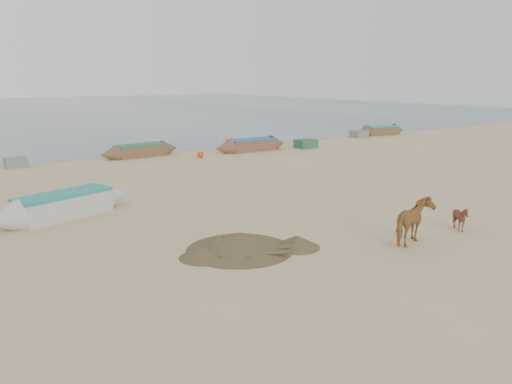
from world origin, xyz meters
The scene contains 7 objects.
ground centered at (0.00, 0.00, 0.00)m, with size 140.00×140.00×0.00m, color tan.
cow_adult centered at (2.44, -1.42, 0.74)m, with size 0.80×1.75×1.48m, color #9C6833.
calf_front centered at (4.96, -1.40, 0.46)m, with size 0.74×0.83×0.92m, color #57241B.
near_canoe centered at (-6.08, 8.14, 0.48)m, with size 6.07×1.23×0.97m, color beige, non-canonical shape.
debris_pile centered at (-2.50, 1.20, 0.28)m, with size 3.35×3.35×0.56m, color brown.
waterline_canoes centered at (-2.13, 20.69, 0.43)m, with size 58.26×4.01×0.90m.
beach_clutter centered at (4.33, 19.42, 0.30)m, with size 45.04×4.55×0.64m.
Camera 1 is at (-10.28, -11.31, 5.20)m, focal length 35.00 mm.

